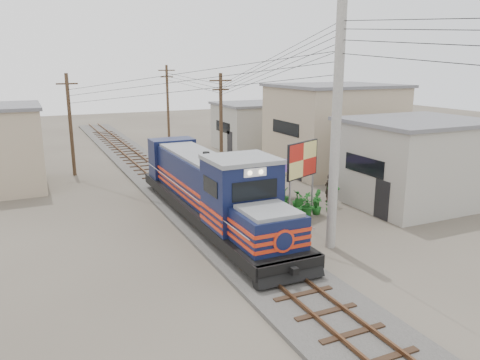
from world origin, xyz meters
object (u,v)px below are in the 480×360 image
locomotive (211,190)px  billboard (302,162)px  market_umbrella (285,164)px  vendor (328,188)px

locomotive → billboard: 4.80m
billboard → market_umbrella: (0.79, 3.03, -0.76)m
billboard → vendor: (2.85, 1.67, -2.08)m
market_umbrella → vendor: (2.07, -1.36, -1.33)m
locomotive → billboard: (4.55, -0.94, 1.20)m
market_umbrella → vendor: 2.81m
billboard → vendor: size_ratio=2.46×
vendor → market_umbrella: bearing=-51.4°
market_umbrella → vendor: market_umbrella is taller
locomotive → market_umbrella: bearing=21.4°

